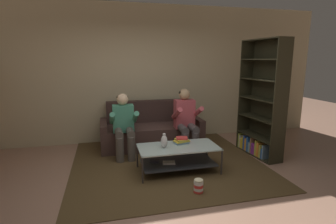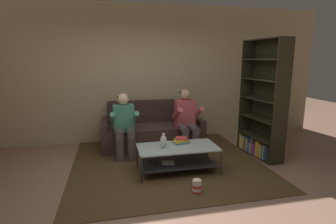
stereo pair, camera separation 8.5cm
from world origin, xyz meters
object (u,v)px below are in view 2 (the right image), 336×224
(person_seated_right, at_px, (187,118))
(coffee_table, at_px, (177,155))
(popcorn_tub, at_px, (197,186))
(person_seated_left, at_px, (124,123))
(vase, at_px, (164,141))
(couch, at_px, (152,131))
(book_stack, at_px, (181,141))
(bookshelf, at_px, (263,112))

(person_seated_right, bearing_deg, coffee_table, -115.49)
(popcorn_tub, bearing_deg, person_seated_left, 117.86)
(vase, bearing_deg, person_seated_left, 121.70)
(couch, xyz_separation_m, person_seated_left, (-0.59, -0.52, 0.34))
(person_seated_right, relative_size, book_stack, 4.48)
(vase, relative_size, bookshelf, 0.11)
(person_seated_left, height_order, popcorn_tub, person_seated_left)
(couch, height_order, popcorn_tub, couch)
(person_seated_left, relative_size, vase, 5.03)
(person_seated_left, relative_size, popcorn_tub, 5.62)
(bookshelf, bearing_deg, person_seated_right, 159.29)
(person_seated_right, bearing_deg, couch, 139.20)
(book_stack, bearing_deg, couch, 102.78)
(person_seated_left, bearing_deg, popcorn_tub, -62.14)
(person_seated_right, bearing_deg, book_stack, -112.54)
(coffee_table, distance_m, bookshelf, 1.84)
(couch, distance_m, book_stack, 1.29)
(vase, relative_size, popcorn_tub, 1.12)
(coffee_table, height_order, bookshelf, bookshelf)
(person_seated_left, bearing_deg, person_seated_right, 0.23)
(person_seated_left, height_order, vase, person_seated_left)
(person_seated_right, xyz_separation_m, popcorn_tub, (-0.33, -1.61, -0.56))
(coffee_table, height_order, popcorn_tub, coffee_table)
(person_seated_left, xyz_separation_m, bookshelf, (2.48, -0.49, 0.19))
(couch, xyz_separation_m, bookshelf, (1.89, -1.00, 0.53))
(person_seated_left, height_order, coffee_table, person_seated_left)
(vase, height_order, book_stack, vase)
(popcorn_tub, bearing_deg, couch, 96.96)
(vase, bearing_deg, bookshelf, 11.65)
(couch, xyz_separation_m, coffee_table, (0.17, -1.39, -0.02))
(couch, relative_size, vase, 8.86)
(book_stack, xyz_separation_m, bookshelf, (1.61, 0.25, 0.36))
(couch, height_order, book_stack, couch)
(coffee_table, distance_m, vase, 0.33)
(couch, xyz_separation_m, vase, (-0.04, -1.40, 0.22))
(bookshelf, xyz_separation_m, popcorn_tub, (-1.63, -1.12, -0.72))
(vase, distance_m, popcorn_tub, 0.89)
(person_seated_left, bearing_deg, vase, -58.30)
(person_seated_left, bearing_deg, bookshelf, -11.08)
(bookshelf, bearing_deg, vase, -168.35)
(coffee_table, bearing_deg, book_stack, 50.91)
(person_seated_right, distance_m, bookshelf, 1.40)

